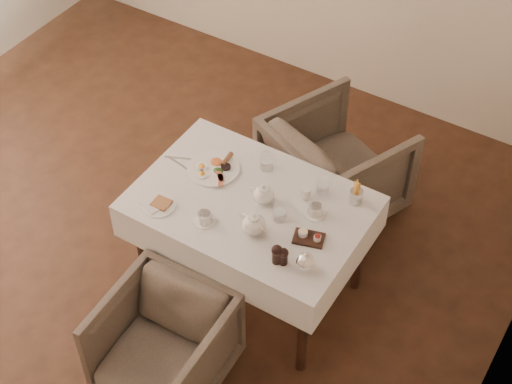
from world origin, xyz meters
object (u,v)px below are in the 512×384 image
Objects in this scene: table at (251,216)px; armchair_near at (164,344)px; teapot_centre at (264,194)px; armchair_far at (335,166)px; breakfast_plate at (214,168)px.

armchair_near is (-0.07, -0.77, -0.34)m from table.
table is at bearing -152.50° from teapot_centre.
armchair_near is at bearing -101.31° from teapot_centre.
table is at bearing 107.43° from armchair_far.
table is 0.93m from armchair_far.
armchair_far is 2.59× the size of breakfast_plate.
table is at bearing 82.93° from armchair_near.
table is 1.64× the size of armchair_far.
teapot_centre reaches higher than armchair_near.
table is 7.93× the size of teapot_centre.
breakfast_plate is (-0.41, -0.77, 0.41)m from armchair_far.
armchair_near is at bearing -94.97° from table.
armchair_near is 1.67m from armchair_far.
teapot_centre reaches higher than breakfast_plate.
armchair_far is 0.97m from breakfast_plate.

